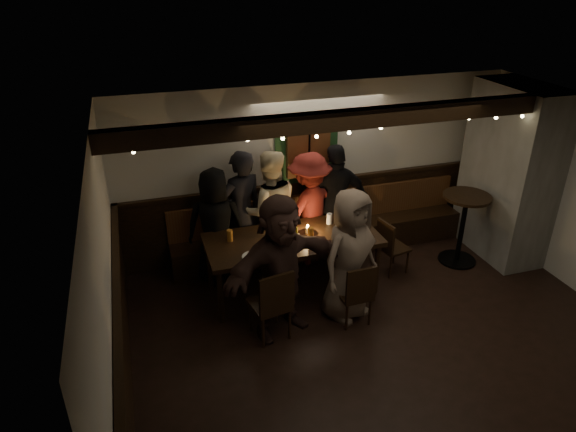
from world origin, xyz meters
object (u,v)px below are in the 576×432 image
object	(u,v)px
chair_near_right	(357,292)
person_b	(242,213)
person_c	(270,211)
person_a	(216,226)
person_d	(309,209)
person_g	(349,255)
chair_end	(390,244)
person_f	(280,267)
high_top	(463,220)
chair_near_left	(273,302)
person_e	(335,202)
dining_table	(292,242)

from	to	relation	value
chair_near_right	person_b	xyz separation A→B (m)	(-1.04, 1.69, 0.43)
chair_near_right	person_c	bearing A→B (deg)	110.97
person_a	person_d	xyz separation A→B (m)	(1.38, 0.06, 0.03)
chair_near_right	person_g	xyz separation A→B (m)	(-0.02, 0.24, 0.38)
chair_end	person_a	bearing A→B (deg)	165.39
chair_end	person_g	distance (m)	1.27
chair_near_right	chair_end	distance (m)	1.35
person_c	person_g	bearing A→B (deg)	117.66
person_f	person_d	bearing A→B (deg)	40.80
high_top	person_d	distance (m)	2.28
person_d	person_b	bearing A→B (deg)	-27.18
person_c	chair_near_left	bearing A→B (deg)	79.88
chair_near_left	person_d	world-z (taller)	person_d
chair_near_right	person_e	bearing A→B (deg)	77.25
chair_near_left	person_a	distance (m)	1.62
dining_table	person_b	world-z (taller)	person_b
dining_table	person_e	bearing A→B (deg)	38.36
person_e	dining_table	bearing A→B (deg)	38.40
high_top	person_f	xyz separation A→B (m)	(-3.03, -0.75, 0.22)
chair_near_right	person_d	xyz separation A→B (m)	(-0.05, 1.64, 0.37)
person_d	person_f	size ratio (longest dim) A/B	0.94
person_d	person_g	world-z (taller)	person_g
person_b	person_f	bearing A→B (deg)	76.75
dining_table	chair_end	distance (m)	1.50
chair_end	person_e	bearing A→B (deg)	129.14
chair_end	person_e	distance (m)	1.00
chair_near_left	chair_end	size ratio (longest dim) A/B	1.16
high_top	person_g	world-z (taller)	person_g
chair_end	person_d	bearing A→B (deg)	145.76
person_b	person_g	distance (m)	1.78
person_a	person_c	size ratio (longest dim) A/B	0.92
person_f	person_a	bearing A→B (deg)	91.54
person_b	chair_near_left	bearing A→B (deg)	71.62
chair_near_right	person_e	size ratio (longest dim) A/B	0.48
person_c	person_d	xyz separation A→B (m)	(0.59, -0.03, -0.05)
chair_near_right	person_c	world-z (taller)	person_c
person_e	chair_near_right	bearing A→B (deg)	77.28
chair_end	person_c	size ratio (longest dim) A/B	0.46
high_top	person_a	world-z (taller)	person_a
person_a	high_top	bearing A→B (deg)	-177.58
person_a	chair_end	bearing A→B (deg)	178.26
person_c	person_d	size ratio (longest dim) A/B	1.05
chair_near_right	chair_end	size ratio (longest dim) A/B	1.04
person_e	person_c	bearing A→B (deg)	-0.22
high_top	person_b	xyz separation A→B (m)	(-3.15, 0.76, 0.23)
person_b	person_d	xyz separation A→B (m)	(0.99, -0.05, -0.06)
chair_near_left	person_a	world-z (taller)	person_a
chair_near_right	person_d	world-z (taller)	person_d
person_g	person_a	bearing A→B (deg)	111.42
person_d	person_f	xyz separation A→B (m)	(-0.87, -1.46, 0.05)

